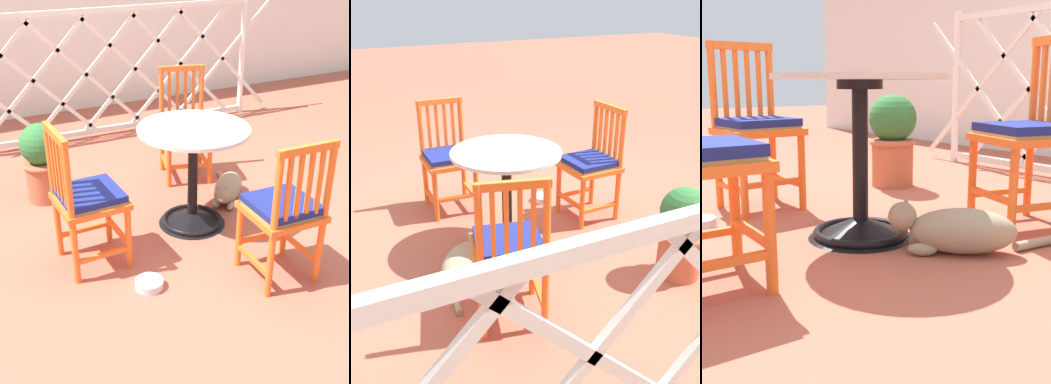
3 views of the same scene
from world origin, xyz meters
TOP-DOWN VIEW (x-y plane):
  - ground_plane at (0.00, 0.00)m, footprint 24.00×24.00m
  - lattice_fence_panel at (0.30, 2.18)m, footprint 3.73×0.06m
  - cafe_table at (0.14, 0.19)m, footprint 0.76×0.76m
  - orange_chair_facing_out at (0.47, 0.93)m, footprint 0.49×0.49m
  - orange_chair_tucked_in at (-0.66, 0.05)m, footprint 0.41×0.41m
  - orange_chair_by_planter at (0.31, -0.60)m, footprint 0.42×0.42m
  - tabby_cat at (0.55, 0.37)m, footprint 0.46×0.65m
  - terracotta_planter at (-0.70, 1.04)m, footprint 0.32×0.32m
  - pet_water_bowl at (-0.44, -0.36)m, footprint 0.17×0.17m

SIDE VIEW (x-z plane):
  - ground_plane at x=0.00m, z-range 0.00..0.00m
  - pet_water_bowl at x=-0.44m, z-range 0.00..0.05m
  - tabby_cat at x=0.55m, z-range -0.02..0.21m
  - cafe_table at x=0.14m, z-range -0.08..0.65m
  - terracotta_planter at x=-0.70m, z-range 0.02..0.64m
  - orange_chair_facing_out at x=0.47m, z-range -0.01..0.90m
  - orange_chair_tucked_in at x=-0.66m, z-range -0.01..0.90m
  - orange_chair_by_planter at x=0.31m, z-range -0.01..0.90m
  - lattice_fence_panel at x=0.30m, z-range 0.00..1.29m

